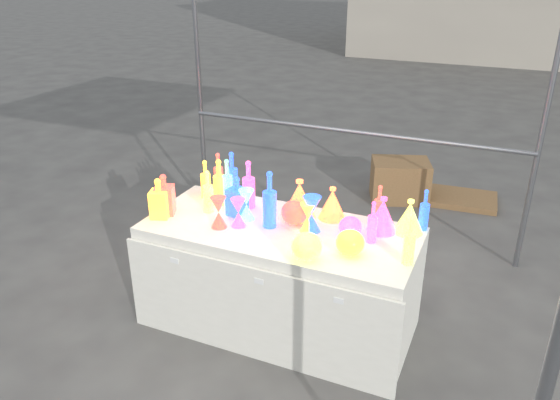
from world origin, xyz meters
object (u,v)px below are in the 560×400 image
at_px(display_table, 279,277).
at_px(globe_0, 350,244).
at_px(hourglass_0, 219,212).
at_px(lampshade_0, 299,199).
at_px(cardboard_box_closed, 400,180).
at_px(decanter_0, 159,198).
at_px(bottle_0, 219,182).

relative_size(display_table, globe_0, 10.64).
distance_m(hourglass_0, lampshade_0, 0.55).
relative_size(globe_0, lampshade_0, 0.64).
height_order(cardboard_box_closed, globe_0, globe_0).
relative_size(decanter_0, hourglass_0, 1.33).
xyz_separation_m(decanter_0, hourglass_0, (0.44, 0.03, -0.03)).
bearing_deg(globe_0, lampshade_0, 142.84).
bearing_deg(hourglass_0, bottle_0, 118.43).
xyz_separation_m(hourglass_0, lampshade_0, (0.42, 0.35, 0.03)).
height_order(decanter_0, globe_0, decanter_0).
relative_size(decanter_0, lampshade_0, 1.04).
bearing_deg(bottle_0, decanter_0, -126.18).
height_order(globe_0, lampshade_0, lampshade_0).
bearing_deg(bottle_0, cardboard_box_closed, 70.06).
height_order(bottle_0, hourglass_0, bottle_0).
bearing_deg(globe_0, display_table, 164.96).
xyz_separation_m(bottle_0, lampshade_0, (0.60, 0.03, -0.03)).
xyz_separation_m(display_table, hourglass_0, (-0.37, -0.14, 0.48)).
relative_size(display_table, hourglass_0, 8.66).
distance_m(bottle_0, decanter_0, 0.45).
xyz_separation_m(hourglass_0, globe_0, (0.89, -0.00, -0.04)).
distance_m(bottle_0, lampshade_0, 0.60).
bearing_deg(lampshade_0, cardboard_box_closed, 93.41).
bearing_deg(globe_0, bottle_0, 162.91).
height_order(cardboard_box_closed, bottle_0, bottle_0).
xyz_separation_m(cardboard_box_closed, bottle_0, (-0.84, -2.31, 0.71)).
relative_size(cardboard_box_closed, hourglass_0, 2.76).
xyz_separation_m(bottle_0, decanter_0, (-0.26, -0.36, -0.03)).
distance_m(decanter_0, lampshade_0, 0.95).
height_order(display_table, cardboard_box_closed, display_table).
bearing_deg(lampshade_0, globe_0, -27.83).
bearing_deg(display_table, bottle_0, 161.02).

